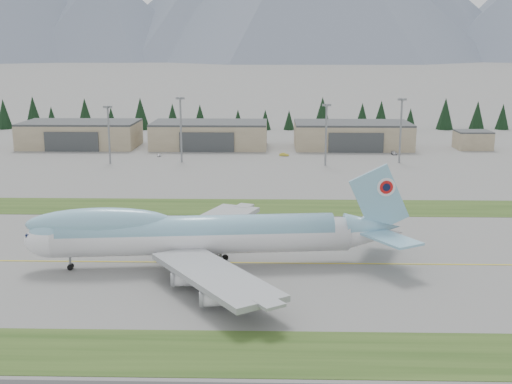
{
  "coord_description": "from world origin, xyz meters",
  "views": [
    {
      "loc": [
        11.22,
        -119.08,
        40.95
      ],
      "look_at": [
        7.58,
        27.77,
        8.0
      ],
      "focal_mm": 45.0,
      "sensor_mm": 36.0,
      "label": 1
    }
  ],
  "objects_px": {
    "boeing_747_freighter": "(199,234)",
    "hangar_left": "(81,134)",
    "service_vehicle_c": "(394,155)",
    "service_vehicle_b": "(284,156)",
    "hangar_right": "(352,135)",
    "hangar_center": "(210,135)",
    "service_vehicle_a": "(159,156)"
  },
  "relations": [
    {
      "from": "hangar_right",
      "to": "service_vehicle_b",
      "type": "xyz_separation_m",
      "value": [
        -28.95,
        -22.06,
        -5.39
      ]
    },
    {
      "from": "boeing_747_freighter",
      "to": "hangar_left",
      "type": "relative_size",
      "value": 1.55
    },
    {
      "from": "service_vehicle_b",
      "to": "hangar_left",
      "type": "bearing_deg",
      "value": 95.89
    },
    {
      "from": "service_vehicle_b",
      "to": "hangar_center",
      "type": "bearing_deg",
      "value": 74.87
    },
    {
      "from": "hangar_left",
      "to": "service_vehicle_b",
      "type": "bearing_deg",
      "value": -14.38
    },
    {
      "from": "service_vehicle_c",
      "to": "service_vehicle_b",
      "type": "bearing_deg",
      "value": -178.92
    },
    {
      "from": "boeing_747_freighter",
      "to": "service_vehicle_a",
      "type": "xyz_separation_m",
      "value": [
        -29.84,
        127.92,
        -6.44
      ]
    },
    {
      "from": "hangar_left",
      "to": "service_vehicle_a",
      "type": "relative_size",
      "value": 14.84
    },
    {
      "from": "service_vehicle_b",
      "to": "service_vehicle_c",
      "type": "distance_m",
      "value": 43.69
    },
    {
      "from": "service_vehicle_a",
      "to": "service_vehicle_b",
      "type": "relative_size",
      "value": 0.87
    },
    {
      "from": "hangar_center",
      "to": "hangar_right",
      "type": "relative_size",
      "value": 1.0
    },
    {
      "from": "hangar_left",
      "to": "service_vehicle_c",
      "type": "bearing_deg",
      "value": -7.7
    },
    {
      "from": "boeing_747_freighter",
      "to": "hangar_center",
      "type": "relative_size",
      "value": 1.55
    },
    {
      "from": "boeing_747_freighter",
      "to": "hangar_right",
      "type": "relative_size",
      "value": 1.55
    },
    {
      "from": "service_vehicle_b",
      "to": "service_vehicle_c",
      "type": "relative_size",
      "value": 0.87
    },
    {
      "from": "hangar_right",
      "to": "hangar_center",
      "type": "bearing_deg",
      "value": 180.0
    },
    {
      "from": "hangar_center",
      "to": "service_vehicle_c",
      "type": "bearing_deg",
      "value": -13.23
    },
    {
      "from": "service_vehicle_a",
      "to": "service_vehicle_c",
      "type": "xyz_separation_m",
      "value": [
        91.98,
        6.53,
        0.0
      ]
    },
    {
      "from": "hangar_right",
      "to": "service_vehicle_b",
      "type": "bearing_deg",
      "value": -142.69
    },
    {
      "from": "service_vehicle_a",
      "to": "boeing_747_freighter",
      "type": "bearing_deg",
      "value": -81.66
    },
    {
      "from": "service_vehicle_a",
      "to": "service_vehicle_b",
      "type": "distance_m",
      "value": 48.57
    },
    {
      "from": "hangar_right",
      "to": "hangar_left",
      "type": "bearing_deg",
      "value": 180.0
    },
    {
      "from": "hangar_left",
      "to": "service_vehicle_b",
      "type": "relative_size",
      "value": 12.92
    },
    {
      "from": "service_vehicle_a",
      "to": "service_vehicle_c",
      "type": "relative_size",
      "value": 0.76
    },
    {
      "from": "hangar_center",
      "to": "service_vehicle_c",
      "type": "height_order",
      "value": "hangar_center"
    },
    {
      "from": "service_vehicle_a",
      "to": "service_vehicle_b",
      "type": "height_order",
      "value": "service_vehicle_b"
    },
    {
      "from": "service_vehicle_b",
      "to": "service_vehicle_c",
      "type": "bearing_deg",
      "value": -63.75
    },
    {
      "from": "hangar_left",
      "to": "hangar_center",
      "type": "bearing_deg",
      "value": 0.0
    },
    {
      "from": "hangar_left",
      "to": "hangar_center",
      "type": "relative_size",
      "value": 1.0
    },
    {
      "from": "boeing_747_freighter",
      "to": "service_vehicle_b",
      "type": "xyz_separation_m",
      "value": [
        18.69,
        129.91,
        -6.44
      ]
    },
    {
      "from": "service_vehicle_c",
      "to": "hangar_left",
      "type": "bearing_deg",
      "value": 167.4
    },
    {
      "from": "boeing_747_freighter",
      "to": "service_vehicle_b",
      "type": "relative_size",
      "value": 20.01
    }
  ]
}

